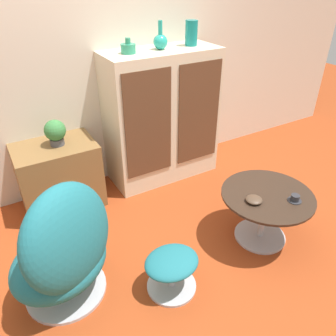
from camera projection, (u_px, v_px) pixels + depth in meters
The scene contains 13 objects.
ground_plane at pixel (168, 262), 2.39m from camera, with size 12.00×12.00×0.00m, color #9E3D19.
wall_back at pixel (85, 43), 2.69m from camera, with size 6.40×0.06×2.60m.
sideboard at pixel (162, 117), 3.10m from camera, with size 1.05×0.46×1.24m.
tv_console at pixel (59, 176), 2.83m from camera, with size 0.66×0.47×0.59m.
egg_chair at pixel (64, 251), 1.95m from camera, with size 0.85×0.84×0.87m.
ottoman at pixel (172, 267), 2.10m from camera, with size 0.36×0.33×0.28m.
coffee_table at pixel (265, 208), 2.46m from camera, with size 0.68×0.68×0.42m.
vase_leftmost at pixel (128, 48), 2.63m from camera, with size 0.12×0.12×0.12m.
vase_inner_left at pixel (160, 41), 2.74m from camera, with size 0.12×0.12×0.23m.
vase_inner_right at pixel (191, 33), 2.86m from camera, with size 0.11×0.11×0.21m.
potted_plant at pixel (55, 132), 2.63m from camera, with size 0.17×0.17×0.22m.
teacup at pixel (295, 199), 2.31m from camera, with size 0.10×0.10×0.05m.
bowl at pixel (254, 200), 2.31m from camera, with size 0.12×0.12×0.04m.
Camera 1 is at (-0.84, -1.44, 1.84)m, focal length 35.00 mm.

